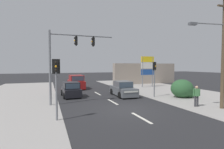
# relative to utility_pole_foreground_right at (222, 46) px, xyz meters

# --- Properties ---
(ground_plane) EXTENTS (140.00, 140.00, 0.00)m
(ground_plane) POSITION_rel_utility_pole_foreground_right_xyz_m (-6.63, 2.00, -4.63)
(ground_plane) COLOR #28282B
(lane_dash_near) EXTENTS (0.20, 2.40, 0.01)m
(lane_dash_near) POSITION_rel_utility_pole_foreground_right_xyz_m (-6.63, -0.00, -4.63)
(lane_dash_near) COLOR silver
(lane_dash_near) RESTS_ON ground
(lane_dash_mid) EXTENTS (0.20, 2.40, 0.01)m
(lane_dash_mid) POSITION_rel_utility_pole_foreground_right_xyz_m (-6.63, 5.00, -4.63)
(lane_dash_mid) COLOR silver
(lane_dash_mid) RESTS_ON ground
(lane_dash_far) EXTENTS (0.20, 2.40, 0.01)m
(lane_dash_far) POSITION_rel_utility_pole_foreground_right_xyz_m (-6.63, 10.00, -4.63)
(lane_dash_far) COLOR silver
(lane_dash_far) RESTS_ON ground
(kerb_right_verge) EXTENTS (10.00, 44.00, 0.02)m
(kerb_right_verge) POSITION_rel_utility_pole_foreground_right_xyz_m (2.37, 4.00, -4.62)
(kerb_right_verge) COLOR #A39E99
(kerb_right_verge) RESTS_ON ground
(kerb_left_verge) EXTENTS (8.00, 40.00, 0.02)m
(kerb_left_verge) POSITION_rel_utility_pole_foreground_right_xyz_m (-15.13, 6.00, -4.62)
(kerb_left_verge) COLOR #A39E99
(kerb_left_verge) RESTS_ON ground
(utility_pole_foreground_right) EXTENTS (3.77, 0.69, 8.56)m
(utility_pole_foreground_right) POSITION_rel_utility_pole_foreground_right_xyz_m (0.00, 0.00, 0.00)
(utility_pole_foreground_right) COLOR brown
(utility_pole_foreground_right) RESTS_ON ground
(traffic_signal_mast) EXTENTS (5.29, 0.46, 6.00)m
(traffic_signal_mast) POSITION_rel_utility_pole_foreground_right_xyz_m (-10.48, 5.47, -0.49)
(traffic_signal_mast) COLOR slate
(traffic_signal_mast) RESTS_ON ground
(pedestal_signal_right_kerb) EXTENTS (0.44, 0.31, 3.56)m
(pedestal_signal_right_kerb) POSITION_rel_utility_pole_foreground_right_xyz_m (-1.82, 5.81, -2.22)
(pedestal_signal_right_kerb) COLOR slate
(pedestal_signal_right_kerb) RESTS_ON ground
(pedestal_signal_left_kerb) EXTENTS (0.44, 0.30, 3.56)m
(pedestal_signal_left_kerb) POSITION_rel_utility_pole_foreground_right_xyz_m (-11.49, 1.19, -2.22)
(pedestal_signal_left_kerb) COLOR slate
(pedestal_signal_left_kerb) RESTS_ON ground
(shopping_plaza_sign) EXTENTS (2.10, 0.16, 4.60)m
(shopping_plaza_sign) POSITION_rel_utility_pole_foreground_right_xyz_m (1.98, 13.32, -1.65)
(shopping_plaza_sign) COLOR slate
(shopping_plaza_sign) RESTS_ON ground
(roadside_bush) EXTENTS (2.38, 2.04, 1.82)m
(roadside_bush) POSITION_rel_utility_pole_foreground_right_xyz_m (0.74, 4.58, -3.78)
(roadside_bush) COLOR #2D5B33
(roadside_bush) RESTS_ON ground
(shopfront_wall_far) EXTENTS (12.00, 1.00, 3.60)m
(shopfront_wall_far) POSITION_rel_utility_pole_foreground_right_xyz_m (4.37, 18.00, -2.83)
(shopfront_wall_far) COLOR #A39384
(shopfront_wall_far) RESTS_ON ground
(sedan_crossing_left) EXTENTS (2.03, 4.30, 1.56)m
(sedan_crossing_left) POSITION_rel_utility_pole_foreground_right_xyz_m (-4.50, 7.62, -3.93)
(sedan_crossing_left) COLOR slate
(sedan_crossing_left) RESTS_ON ground
(suv_receding_far) EXTENTS (2.09, 4.55, 1.90)m
(suv_receding_far) POSITION_rel_utility_pole_foreground_right_xyz_m (-8.30, 15.13, -3.75)
(suv_receding_far) COLOR maroon
(suv_receding_far) RESTS_ON ground
(hatchback_kerbside_parked) EXTENTS (1.84, 3.67, 1.53)m
(hatchback_kerbside_parked) POSITION_rel_utility_pole_foreground_right_xyz_m (-9.74, 8.95, -3.93)
(hatchback_kerbside_parked) COLOR black
(hatchback_kerbside_parked) RESTS_ON ground
(pedestrian_at_kerb) EXTENTS (0.54, 0.32, 1.63)m
(pedestrian_at_kerb) POSITION_rel_utility_pole_foreground_right_xyz_m (-1.18, 1.06, -3.71)
(pedestrian_at_kerb) COLOR #333338
(pedestrian_at_kerb) RESTS_ON ground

